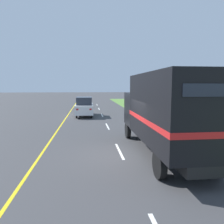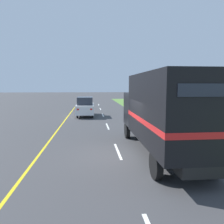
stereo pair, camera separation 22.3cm
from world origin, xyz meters
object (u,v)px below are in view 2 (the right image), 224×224
object	(u,v)px
horse_trailer_truck	(164,111)
lead_car_white	(85,107)
roadside_tree_far	(167,82)
roadside_tree_near	(224,86)
highway_sign	(200,102)
roadside_tree_mid	(160,86)

from	to	relation	value
horse_trailer_truck	lead_car_white	world-z (taller)	horse_trailer_truck
horse_trailer_truck	roadside_tree_far	distance (m)	29.03
lead_car_white	roadside_tree_near	size ratio (longest dim) A/B	0.87
highway_sign	roadside_tree_mid	size ratio (longest dim) A/B	0.65
lead_car_white	highway_sign	distance (m)	11.50
highway_sign	roadside_tree_mid	distance (m)	13.69
roadside_tree_near	roadside_tree_far	size ratio (longest dim) A/B	0.86
horse_trailer_truck	roadside_tree_far	world-z (taller)	roadside_tree_far
horse_trailer_truck	roadside_tree_near	distance (m)	15.32
horse_trailer_truck	roadside_tree_near	xyz separation A→B (m)	(10.12, 11.45, 1.15)
horse_trailer_truck	roadside_tree_mid	size ratio (longest dim) A/B	1.75
lead_car_white	roadside_tree_near	xyz separation A→B (m)	(13.95, -2.15, 2.18)
lead_car_white	highway_sign	bearing A→B (deg)	-40.09
lead_car_white	roadside_tree_mid	bearing A→B (deg)	31.86
roadside_tree_near	horse_trailer_truck	bearing A→B (deg)	-131.49
horse_trailer_truck	roadside_tree_near	world-z (taller)	roadside_tree_near
highway_sign	roadside_tree_mid	world-z (taller)	roadside_tree_mid
roadside_tree_far	roadside_tree_mid	bearing A→B (deg)	-115.88
lead_car_white	horse_trailer_truck	bearing A→B (deg)	-74.27
highway_sign	roadside_tree_far	distance (m)	21.69
lead_car_white	roadside_tree_mid	distance (m)	11.94
highway_sign	roadside_tree_near	bearing A→B (deg)	45.29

